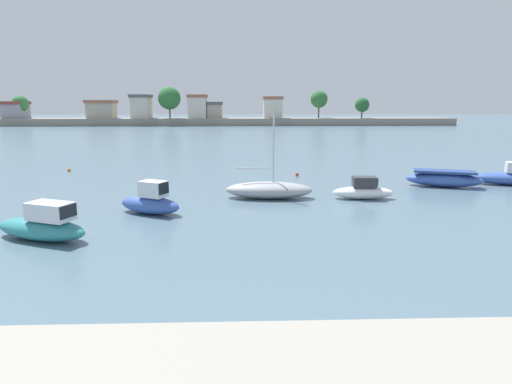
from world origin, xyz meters
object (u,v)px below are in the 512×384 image
moored_boat_5 (363,191)px  moored_boat_6 (444,179)px  moored_boat_3 (151,202)px  mooring_buoy_1 (69,170)px  moored_boat_4 (269,190)px  moored_boat_7 (512,177)px  mooring_buoy_0 (297,174)px  moored_boat_2 (43,226)px

moored_boat_5 → moored_boat_6: size_ratio=0.71×
moored_boat_3 → mooring_buoy_1: (-9.55, 14.66, -0.47)m
moored_boat_3 → moored_boat_4: size_ratio=0.70×
moored_boat_5 → mooring_buoy_1: bearing=155.7°
moored_boat_7 → mooring_buoy_0: moored_boat_7 is taller
moored_boat_4 → moored_boat_3: bearing=-145.5°
moored_boat_5 → moored_boat_7: size_ratio=0.67×
mooring_buoy_1 → moored_boat_2: bearing=-72.7°
moored_boat_6 → mooring_buoy_0: bearing=172.5°
moored_boat_7 → moored_boat_6: bearing=-156.4°
moored_boat_5 → moored_boat_6: bearing=33.3°
mooring_buoy_1 → moored_boat_6: bearing=-15.6°
moored_boat_2 → mooring_buoy_1: (-5.93, 19.00, -0.45)m
moored_boat_3 → moored_boat_5: (11.89, 3.18, -0.11)m
moored_boat_3 → moored_boat_7: bearing=44.5°
moored_boat_4 → moored_boat_5: size_ratio=1.46×
moored_boat_6 → mooring_buoy_0: moored_boat_6 is taller
moored_boat_4 → moored_boat_7: (17.08, 3.70, 0.05)m
moored_boat_7 → mooring_buoy_0: 15.01m
moored_boat_6 → mooring_buoy_0: 10.53m
moored_boat_6 → moored_boat_5: bearing=-131.3°
moored_boat_7 → moored_boat_3: bearing=-144.0°
mooring_buoy_0 → moored_boat_4: bearing=-108.7°
moored_boat_3 → moored_boat_7: (23.39, 7.30, -0.06)m
moored_boat_5 → mooring_buoy_1: moored_boat_5 is taller
moored_boat_2 → moored_boat_4: moored_boat_4 is taller
moored_boat_3 → moored_boat_5: bearing=42.1°
mooring_buoy_0 → mooring_buoy_1: size_ratio=0.97×
moored_boat_2 → moored_boat_3: 5.64m
mooring_buoy_0 → mooring_buoy_1: mooring_buoy_1 is taller
moored_boat_6 → moored_boat_7: bearing=24.3°
moored_boat_2 → moored_boat_3: (3.62, 4.33, 0.01)m
moored_boat_4 → moored_boat_6: moored_boat_4 is taller
moored_boat_7 → mooring_buoy_1: 33.76m
moored_boat_2 → moored_boat_6: (22.02, 11.19, -0.06)m
moored_boat_5 → moored_boat_7: 12.22m
moored_boat_6 → moored_boat_7: size_ratio=0.95×
moored_boat_3 → moored_boat_5: size_ratio=1.02×
moored_boat_3 → moored_boat_6: bearing=47.6°
moored_boat_7 → mooring_buoy_1: (-32.94, 7.37, -0.41)m
moored_boat_7 → mooring_buoy_1: size_ratio=18.94×
moored_boat_2 → moored_boat_7: 29.41m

